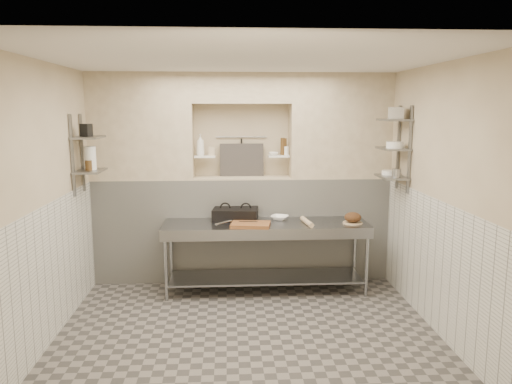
{
  "coord_description": "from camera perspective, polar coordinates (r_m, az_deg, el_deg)",
  "views": [
    {
      "loc": [
        -0.2,
        -4.97,
        2.33
      ],
      "look_at": [
        0.14,
        0.9,
        1.35
      ],
      "focal_mm": 35.0,
      "sensor_mm": 36.0,
      "label": 1
    }
  ],
  "objects": [
    {
      "name": "shelf_rail_right_a",
      "position": [
        6.61,
        15.95,
        4.93
      ],
      "size": [
        0.03,
        0.03,
        1.05
      ],
      "primitive_type": "cube",
      "color": "slate",
      "rests_on": "wall_right"
    },
    {
      "name": "mixing_bowl",
      "position": [
        6.53,
        2.71,
        -2.95
      ],
      "size": [
        0.3,
        0.3,
        0.06
      ],
      "primitive_type": "imported",
      "rotation": [
        0.0,
        0.0,
        -0.41
      ],
      "color": "white",
      "rests_on": "prep_table"
    },
    {
      "name": "jar_left",
      "position": [
        6.23,
        -18.59,
        2.9
      ],
      "size": [
        0.08,
        0.08,
        0.12
      ],
      "primitive_type": "cylinder",
      "color": "#462F15",
      "rests_on": "wall_shelf_left_lower"
    },
    {
      "name": "jar_alcove",
      "position": [
        6.74,
        -5.1,
        4.66
      ],
      "size": [
        0.08,
        0.08,
        0.12
      ],
      "primitive_type": "cube",
      "color": "beige",
      "rests_on": "alcove_shelf_left"
    },
    {
      "name": "wall_shelf_right_mid",
      "position": [
        6.38,
        15.39,
        4.8
      ],
      "size": [
        0.3,
        0.5,
        0.02
      ],
      "primitive_type": "cube",
      "color": "slate",
      "rests_on": "wall_right"
    },
    {
      "name": "basket_right",
      "position": [
        6.32,
        15.7,
        8.68
      ],
      "size": [
        0.24,
        0.27,
        0.14
      ],
      "primitive_type": "cube",
      "rotation": [
        0.0,
        0.0,
        -0.33
      ],
      "color": "gray",
      "rests_on": "wall_shelf_right_upper"
    },
    {
      "name": "wall_shelf_right_upper",
      "position": [
        6.36,
        15.53,
        7.94
      ],
      "size": [
        0.3,
        0.5,
        0.03
      ],
      "primitive_type": "cube",
      "color": "slate",
      "rests_on": "wall_right"
    },
    {
      "name": "backwall_pillar_left",
      "position": [
        6.82,
        -12.92,
        7.29
      ],
      "size": [
        1.35,
        0.4,
        1.4
      ],
      "primitive_type": "cube",
      "color": "beige",
      "rests_on": "backwall_lower"
    },
    {
      "name": "prep_table",
      "position": [
        6.4,
        1.13,
        -5.83
      ],
      "size": [
        2.6,
        0.7,
        0.9
      ],
      "color": "gray",
      "rests_on": "floor"
    },
    {
      "name": "jug_left",
      "position": [
        6.3,
        -18.43,
        3.71
      ],
      "size": [
        0.14,
        0.14,
        0.28
      ],
      "primitive_type": "cylinder",
      "color": "white",
      "rests_on": "wall_shelf_left_lower"
    },
    {
      "name": "alcove_sill",
      "position": [
        6.79,
        -1.61,
        1.66
      ],
      "size": [
        1.3,
        0.4,
        0.02
      ],
      "primitive_type": "cube",
      "color": "beige",
      "rests_on": "backwall_lower"
    },
    {
      "name": "wall_right",
      "position": [
        5.54,
        20.7,
        -0.83
      ],
      "size": [
        0.1,
        3.9,
        2.8
      ],
      "primitive_type": "cube",
      "color": "beige",
      "rests_on": "ground"
    },
    {
      "name": "bottle_soap",
      "position": [
        6.76,
        -6.39,
        5.38
      ],
      "size": [
        0.13,
        0.13,
        0.29
      ],
      "primitive_type": "imported",
      "rotation": [
        0.0,
        0.0,
        -0.21
      ],
      "color": "white",
      "rests_on": "alcove_shelf_left"
    },
    {
      "name": "panini_press",
      "position": [
        6.52,
        -2.35,
        -2.51
      ],
      "size": [
        0.62,
        0.48,
        0.16
      ],
      "rotation": [
        0.0,
        0.0,
        -0.12
      ],
      "color": "black",
      "rests_on": "prep_table"
    },
    {
      "name": "shelf_rail_left_a",
      "position": [
        6.5,
        -19.23,
        4.25
      ],
      "size": [
        0.03,
        0.03,
        0.95
      ],
      "primitive_type": "cube",
      "color": "slate",
      "rests_on": "wall_left"
    },
    {
      "name": "condiment_c",
      "position": [
        6.8,
        3.48,
        4.73
      ],
      "size": [
        0.07,
        0.07,
        0.12
      ],
      "primitive_type": "cylinder",
      "color": "white",
      "rests_on": "alcove_shelf_right"
    },
    {
      "name": "wall_front",
      "position": [
        3.12,
        0.48,
        -7.87
      ],
      "size": [
        4.0,
        0.1,
        2.8
      ],
      "primitive_type": "cube",
      "color": "beige",
      "rests_on": "ground"
    },
    {
      "name": "bread_loaf",
      "position": [
        6.43,
        11.0,
        -2.85
      ],
      "size": [
        0.21,
        0.21,
        0.13
      ],
      "primitive_type": "ellipsoid",
      "color": "#4C2D19",
      "rests_on": "bread_board"
    },
    {
      "name": "backwall_pillar_right",
      "position": [
        6.9,
        9.53,
        7.42
      ],
      "size": [
        1.35,
        0.4,
        1.4
      ],
      "primitive_type": "cube",
      "color": "beige",
      "rests_on": "backwall_lower"
    },
    {
      "name": "wall_back",
      "position": [
        7.04,
        -1.67,
        1.86
      ],
      "size": [
        4.0,
        0.1,
        2.8
      ],
      "primitive_type": "cube",
      "color": "beige",
      "rests_on": "ground"
    },
    {
      "name": "wall_shelf_left_upper",
      "position": [
        6.25,
        -18.63,
        5.94
      ],
      "size": [
        0.3,
        0.5,
        0.03
      ],
      "primitive_type": "cube",
      "color": "slate",
      "rests_on": "wall_left"
    },
    {
      "name": "bowl_right_mid",
      "position": [
        6.31,
        15.59,
        5.21
      ],
      "size": [
        0.21,
        0.21,
        0.08
      ],
      "primitive_type": "cylinder",
      "color": "white",
      "rests_on": "wall_shelf_right_mid"
    },
    {
      "name": "cutting_board",
      "position": [
        6.17,
        -0.62,
        -3.74
      ],
      "size": [
        0.52,
        0.4,
        0.04
      ],
      "primitive_type": "cube",
      "rotation": [
        0.0,
        0.0,
        -0.16
      ],
      "color": "brown",
      "rests_on": "prep_table"
    },
    {
      "name": "wall_shelf_right_lower",
      "position": [
        6.41,
        15.25,
        1.69
      ],
      "size": [
        0.3,
        0.5,
        0.02
      ],
      "primitive_type": "cube",
      "color": "slate",
      "rests_on": "wall_right"
    },
    {
      "name": "bread_board",
      "position": [
        6.45,
        10.98,
        -3.47
      ],
      "size": [
        0.25,
        0.25,
        0.01
      ],
      "primitive_type": "cylinder",
      "color": "beige",
      "rests_on": "prep_table"
    },
    {
      "name": "ceiling",
      "position": [
        5.01,
        -1.06,
        15.42
      ],
      "size": [
        4.0,
        3.9,
        0.1
      ],
      "primitive_type": "cube",
      "color": "silver",
      "rests_on": "ground"
    },
    {
      "name": "knife_blade",
      "position": [
        6.22,
        -0.89,
        -3.4
      ],
      "size": [
        0.24,
        0.05,
        0.01
      ],
      "primitive_type": "cube",
      "rotation": [
        0.0,
        0.0,
        -0.12
      ],
      "color": "gray",
      "rests_on": "cutting_board"
    },
    {
      "name": "wainscot_left",
      "position": [
        5.53,
        -22.29,
        -8.41
      ],
      "size": [
        0.02,
        3.9,
        1.4
      ],
      "primitive_type": "cube",
      "color": "silver",
      "rests_on": "floor"
    },
    {
      "name": "wall_left",
      "position": [
        5.39,
        -23.36,
        -1.27
      ],
      "size": [
        0.1,
        3.9,
        2.8
      ],
      "primitive_type": "cube",
      "color": "beige",
      "rests_on": "ground"
    },
    {
      "name": "hanging_steel",
      "position": [
        6.9,
        -1.66,
        4.88
      ],
      "size": [
        0.02,
        0.02,
        0.3
      ],
      "primitive_type": "cylinder",
      "color": "black",
      "rests_on": "utensil_rail"
    },
    {
      "name": "splash_panel",
      "position": [
        6.86,
        -1.64,
        3.68
      ],
      "size": [
        0.6,
        0.08,
        0.45
      ],
      "primitive_type": "cube",
      "rotation": [
        -0.14,
        0.0,
        0.0
      ],
      "color": "#383330",
      "rests_on": "alcove_sill"
    },
    {
      "name": "condiment_a",
      "position": [
        6.81,
        3.26,
        5.2
      ],
      "size": [
        0.06,
        0.06,
        0.23
      ],
      "primitive_type": "cylinder",
      "color": "#462F15",
      "rests_on": "alcove_shelf_right"
    },
    {
      "name": "shelf_rail_left_b",
      "position": [
        6.11,
        -20.25,
        3.9
      ],
      "size": [
        0.03,
        0.03,
        0.95
      ],
      "primitive_type": "cube",
      "color": "slate",
      "rests_on": "wall_left"
    },
    {
      "name": "tongs",
      "position": [
        6.12,
        -3.75,
        -3.51
      ],
      "size": [
        0.21,
        0.23,
        0.03
      ],
      "primitive_type": "cylinder",
      "rotation": [
        1.57,
        0.0,
        -0.75
      ],
      "color": "gray",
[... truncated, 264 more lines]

